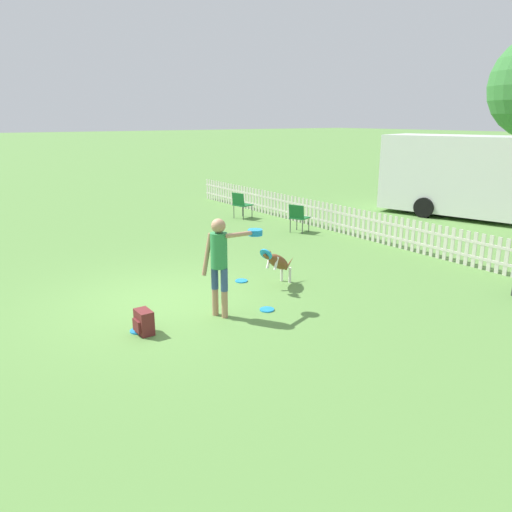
# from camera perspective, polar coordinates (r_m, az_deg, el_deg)

# --- Properties ---
(ground_plane) EXTENTS (240.00, 240.00, 0.00)m
(ground_plane) POSITION_cam_1_polar(r_m,az_deg,el_deg) (9.39, -10.00, -5.09)
(ground_plane) COLOR #5B8C42
(handler_person) EXTENTS (0.43, 1.12, 1.69)m
(handler_person) POSITION_cam_1_polar(r_m,az_deg,el_deg) (8.28, -3.92, 0.13)
(handler_person) COLOR tan
(handler_person) RESTS_ON ground_plane
(leaping_dog) EXTENTS (0.58, 1.13, 0.88)m
(leaping_dog) POSITION_cam_1_polar(r_m,az_deg,el_deg) (9.90, 2.48, -0.68)
(leaping_dog) COLOR brown
(leaping_dog) RESTS_ON ground_plane
(frisbee_near_handler) EXTENTS (0.25, 0.25, 0.02)m
(frisbee_near_handler) POSITION_cam_1_polar(r_m,az_deg,el_deg) (8.20, -13.33, -8.31)
(frisbee_near_handler) COLOR #1E8CD8
(frisbee_near_handler) RESTS_ON ground_plane
(frisbee_near_dog) EXTENTS (0.25, 0.25, 0.02)m
(frisbee_near_dog) POSITION_cam_1_polar(r_m,az_deg,el_deg) (10.33, -1.69, -2.86)
(frisbee_near_dog) COLOR #1E8CD8
(frisbee_near_dog) RESTS_ON ground_plane
(frisbee_midfield) EXTENTS (0.25, 0.25, 0.02)m
(frisbee_midfield) POSITION_cam_1_polar(r_m,az_deg,el_deg) (8.82, 1.26, -6.14)
(frisbee_midfield) COLOR #1E8CD8
(frisbee_midfield) RESTS_ON ground_plane
(backpack_on_grass) EXTENTS (0.34, 0.25, 0.38)m
(backpack_on_grass) POSITION_cam_1_polar(r_m,az_deg,el_deg) (8.04, -12.72, -7.38)
(backpack_on_grass) COLOR maroon
(backpack_on_grass) RESTS_ON ground_plane
(picket_fence) EXTENTS (20.52, 0.04, 0.81)m
(picket_fence) POSITION_cam_1_polar(r_m,az_deg,el_deg) (13.29, 16.57, 2.45)
(picket_fence) COLOR beige
(picket_fence) RESTS_ON ground_plane
(folding_chair_center) EXTENTS (0.63, 0.64, 0.84)m
(folding_chair_center) POSITION_cam_1_polar(r_m,az_deg,el_deg) (14.68, 4.86, 4.61)
(folding_chair_center) COLOR #333338
(folding_chair_center) RESTS_ON ground_plane
(folding_chair_green_right) EXTENTS (0.62, 0.63, 0.88)m
(folding_chair_green_right) POSITION_cam_1_polar(r_m,az_deg,el_deg) (16.71, -1.74, 6.07)
(folding_chair_green_right) COLOR #333338
(folding_chair_green_right) RESTS_ON ground_plane
(equipment_trailer) EXTENTS (5.54, 3.12, 2.70)m
(equipment_trailer) POSITION_cam_1_polar(r_m,az_deg,el_deg) (18.45, 21.81, 8.68)
(equipment_trailer) COLOR white
(equipment_trailer) RESTS_ON ground_plane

